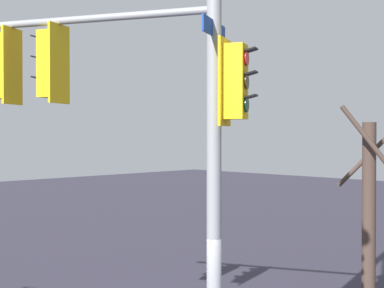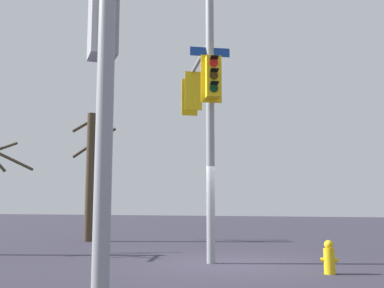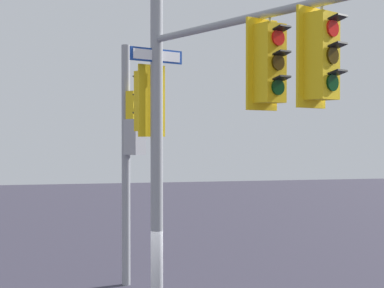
{
  "view_description": "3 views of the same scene",
  "coord_description": "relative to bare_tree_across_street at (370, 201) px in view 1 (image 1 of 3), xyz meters",
  "views": [
    {
      "loc": [
        -6.74,
        -5.81,
        4.06
      ],
      "look_at": [
        -1.01,
        -0.15,
        3.92
      ],
      "focal_mm": 53.29,
      "sensor_mm": 36.0,
      "label": 1
    },
    {
      "loc": [
        2.33,
        -11.46,
        1.55
      ],
      "look_at": [
        -1.04,
        0.16,
        3.15
      ],
      "focal_mm": 41.64,
      "sensor_mm": 36.0,
      "label": 2
    },
    {
      "loc": [
        1.08,
        10.23,
        4.23
      ],
      "look_at": [
        -1.0,
        0.45,
        4.06
      ],
      "focal_mm": 54.44,
      "sensor_mm": 36.0,
      "label": 3
    }
  ],
  "objects": [
    {
      "name": "main_signal_pole_assembly",
      "position": [
        -7.46,
        -0.1,
        2.62
      ],
      "size": [
        3.73,
        6.2,
        8.52
      ],
      "rotation": [
        0.0,
        0.0,
        2.02
      ],
      "color": "gray",
      "rests_on": "ground"
    },
    {
      "name": "bare_tree_across_street",
      "position": [
        0.0,
        0.0,
        0.0
      ],
      "size": [
        1.91,
        1.9,
        4.88
      ],
      "color": "#43332B",
      "rests_on": "ground"
    }
  ]
}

